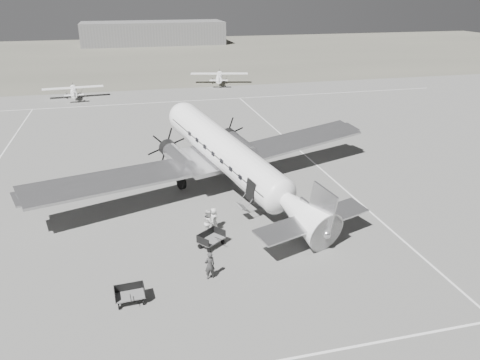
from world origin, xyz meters
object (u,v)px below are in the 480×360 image
Objects in this scene: hangar_main at (153,33)px; ramp_agent at (209,222)px; baggage_cart_far at (130,295)px; light_plane_right at (219,78)px; light_plane_left at (74,92)px; baggage_cart_near at (211,240)px; ground_crew at (210,265)px; dc3_airliner at (234,161)px; passenger at (214,219)px.

ramp_agent is at bearing -92.59° from hangar_main.
hangar_main is 128.49m from baggage_cart_far.
light_plane_right is at bearing -84.66° from hangar_main.
ramp_agent reaches higher than light_plane_left.
baggage_cart_near is 3.67m from ground_crew.
dc3_airliner is 44.63m from light_plane_left.
ground_crew is at bearing -139.68° from baggage_cart_near.
ground_crew is 1.08× the size of passenger.
hangar_main reaches higher than light_plane_right.
light_plane_left is 4.70× the size of ramp_agent.
baggage_cart_near is 7.18m from baggage_cart_far.
passenger is (12.79, -46.98, -0.14)m from light_plane_left.
light_plane_left is 50.79m from baggage_cart_near.
ground_crew is (-12.74, -59.03, -0.19)m from light_plane_right.
ramp_agent reaches higher than baggage_cart_near.
light_plane_right reaches higher than baggage_cart_far.
dc3_airliner is at bearing -75.06° from light_plane_left.
ramp_agent is at bearing 44.97° from baggage_cart_far.
light_plane_right reaches higher than baggage_cart_near.
light_plane_right is (24.15, 6.16, 0.11)m from light_plane_left.
light_plane_left is at bearing -152.62° from light_plane_right.
hangar_main reaches higher than ground_crew.
hangar_main is at bearing 108.41° from light_plane_right.
baggage_cart_near is (-3.30, -7.50, -2.52)m from dc3_airliner.
light_plane_right reaches higher than light_plane_left.
passenger is at bearing -88.99° from light_plane_right.
passenger is at bearing -114.72° from ground_crew.
passenger is (0.47, 0.78, -0.17)m from ramp_agent.
hangar_main is at bearing -104.38° from ground_crew.
dc3_airliner is 18.37× the size of ground_crew.
baggage_cart_far is at bearing -175.81° from baggage_cart_near.
light_plane_left is at bearing 90.38° from dc3_airliner.
ground_crew is 6.06m from passenger.
ground_crew is (-0.76, -3.57, 0.36)m from baggage_cart_near.
ramp_agent is at bearing -80.90° from light_plane_left.
hangar_main is 24.28× the size of ground_crew.
hangar_main is at bearing -12.01° from passenger.
baggage_cart_far is at bearing -88.18° from light_plane_left.
light_plane_left is (-17.82, -73.90, -2.36)m from hangar_main.
dc3_airliner is 15.24m from baggage_cart_far.
ramp_agent is 1.21× the size of passenger.
light_plane_left is 5.44× the size of baggage_cart_far.
hangar_main is 126.96m from ground_crew.
ground_crew reaches higher than passenger.
light_plane_right is at bearing 69.91° from baggage_cart_far.
passenger is (5.97, 7.11, 0.33)m from baggage_cart_far.
hangar_main reaches higher than passenger.
light_plane_left is 48.69m from passenger.
ground_crew is 0.90× the size of ramp_agent.
dc3_airliner is at bearing -121.66° from ground_crew.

